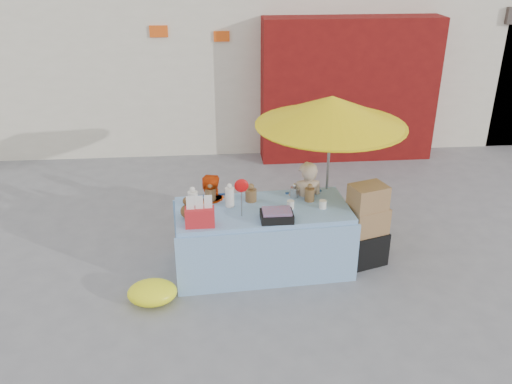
{
  "coord_description": "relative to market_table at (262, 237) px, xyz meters",
  "views": [
    {
      "loc": [
        -0.33,
        -5.41,
        3.84
      ],
      "look_at": [
        0.18,
        0.6,
        1.0
      ],
      "focal_mm": 38.0,
      "sensor_mm": 36.0,
      "label": 1
    }
  ],
  "objects": [
    {
      "name": "box_stack",
      "position": [
        1.33,
        -0.0,
        0.08
      ],
      "size": [
        0.59,
        0.54,
        1.1
      ],
      "rotation": [
        0.0,
        0.0,
        0.31
      ],
      "color": "black",
      "rests_on": "ground"
    },
    {
      "name": "chair_left",
      "position": [
        -0.65,
        0.2,
        -0.17
      ],
      "size": [
        0.53,
        0.52,
        0.85
      ],
      "rotation": [
        0.0,
        0.0,
        0.1
      ],
      "color": "#1F4491",
      "rests_on": "ground"
    },
    {
      "name": "vendor_beige",
      "position": [
        0.6,
        0.34,
        0.22
      ],
      "size": [
        0.5,
        0.36,
        1.29
      ],
      "primitive_type": "imported",
      "rotation": [
        0.0,
        0.0,
        3.24
      ],
      "color": "tan",
      "rests_on": "ground"
    },
    {
      "name": "chair_right",
      "position": [
        0.6,
        0.2,
        -0.17
      ],
      "size": [
        0.53,
        0.52,
        0.85
      ],
      "rotation": [
        0.0,
        0.0,
        0.1
      ],
      "color": "#1F4491",
      "rests_on": "ground"
    },
    {
      "name": "tarp_bundle",
      "position": [
        -1.33,
        -0.64,
        -0.3
      ],
      "size": [
        0.59,
        0.48,
        0.26
      ],
      "primitive_type": "ellipsoid",
      "rotation": [
        0.0,
        0.0,
        0.04
      ],
      "color": "#FEFF1A",
      "rests_on": "ground"
    },
    {
      "name": "vendor_orange",
      "position": [
        -0.65,
        0.34,
        0.15
      ],
      "size": [
        0.61,
        0.49,
        1.16
      ],
      "primitive_type": "imported",
      "rotation": [
        0.0,
        0.0,
        3.24
      ],
      "color": "#DC400B",
      "rests_on": "ground"
    },
    {
      "name": "ground",
      "position": [
        -0.24,
        -0.47,
        -0.43
      ],
      "size": [
        80.0,
        80.0,
        0.0
      ],
      "primitive_type": "plane",
      "color": "slate",
      "rests_on": "ground"
    },
    {
      "name": "umbrella",
      "position": [
        0.9,
        0.49,
        1.46
      ],
      "size": [
        1.9,
        1.9,
        2.09
      ],
      "color": "gray",
      "rests_on": "ground"
    },
    {
      "name": "market_table",
      "position": [
        0.0,
        0.0,
        0.0
      ],
      "size": [
        2.24,
        1.16,
        1.32
      ],
      "rotation": [
        0.0,
        0.0,
        0.07
      ],
      "color": "#8AB4DE",
      "rests_on": "ground"
    }
  ]
}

